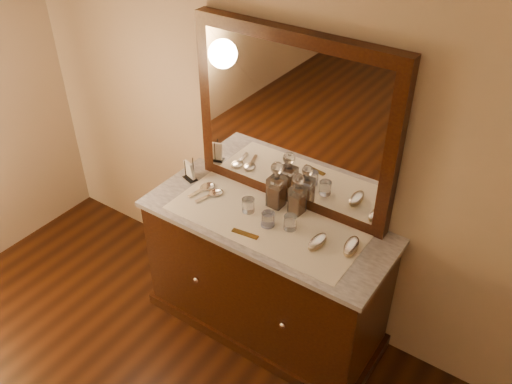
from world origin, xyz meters
TOP-DOWN VIEW (x-y plane):
  - dresser_cabinet at (0.00, 1.96)m, footprint 1.40×0.55m
  - dresser_plinth at (0.00, 1.96)m, footprint 1.46×0.59m
  - knob_left at (-0.30, 1.67)m, footprint 0.04×0.04m
  - knob_right at (0.30, 1.67)m, footprint 0.04×0.04m
  - marble_top at (0.00, 1.96)m, footprint 1.44×0.59m
  - mirror_frame at (0.00, 2.20)m, footprint 1.20×0.08m
  - mirror_glass at (0.00, 2.17)m, footprint 1.06×0.01m
  - lace_runner at (0.00, 1.94)m, footprint 1.10×0.45m
  - pin_dish at (0.03, 1.92)m, footprint 0.09×0.09m
  - comb at (-0.02, 1.78)m, footprint 0.15×0.05m
  - napkin_rack at (-0.61, 2.03)m, footprint 0.11×0.08m
  - decanter_left at (-0.03, 2.10)m, footprint 0.09×0.09m
  - decanter_right at (0.10, 2.11)m, footprint 0.09×0.09m
  - brush_near at (0.34, 1.93)m, footprint 0.07×0.15m
  - brush_far at (0.50, 1.99)m, footprint 0.09×0.17m
  - hand_mirror_outer at (-0.46, 1.99)m, footprint 0.09×0.20m
  - hand_mirror_inner at (-0.38, 1.97)m, footprint 0.10×0.20m
  - tumblers at (0.02, 1.95)m, footprint 0.35×0.12m

SIDE VIEW (x-z plane):
  - dresser_plinth at x=0.00m, z-range 0.00..0.08m
  - dresser_cabinet at x=0.00m, z-range 0.00..0.82m
  - knob_left at x=-0.30m, z-range 0.43..0.47m
  - knob_right at x=0.30m, z-range 0.43..0.47m
  - marble_top at x=0.00m, z-range 0.82..0.85m
  - lace_runner at x=0.00m, z-range 0.85..0.85m
  - comb at x=-0.02m, z-range 0.85..0.86m
  - pin_dish at x=0.03m, z-range 0.85..0.87m
  - hand_mirror_inner at x=-0.38m, z-range 0.85..0.87m
  - hand_mirror_outer at x=-0.46m, z-range 0.85..0.87m
  - brush_near at x=0.34m, z-range 0.85..0.90m
  - brush_far at x=0.50m, z-range 0.85..0.90m
  - tumblers at x=0.02m, z-range 0.85..0.94m
  - napkin_rack at x=-0.61m, z-range 0.84..0.98m
  - decanter_right at x=0.10m, z-range 0.82..1.08m
  - decanter_left at x=-0.03m, z-range 0.82..1.11m
  - mirror_frame at x=0.00m, z-range 0.85..1.85m
  - mirror_glass at x=0.00m, z-range 0.92..1.78m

